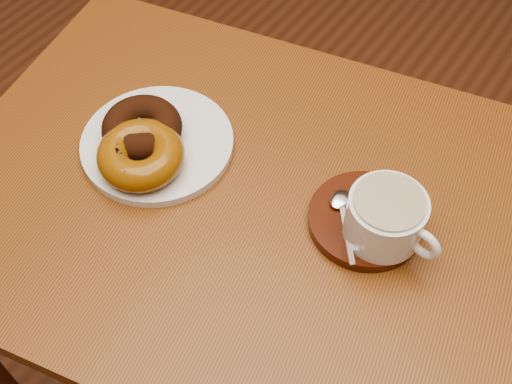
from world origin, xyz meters
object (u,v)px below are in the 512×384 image
Objects in this scene: donut_plate at (157,143)px; saucer at (365,220)px; coffee_cup at (387,218)px; cafe_table at (245,242)px.

donut_plate is 1.45× the size of saucer.
donut_plate is 0.33m from coffee_cup.
coffee_cup is at bearing -20.27° from saucer.
donut_plate is 1.68× the size of coffee_cup.
coffee_cup reaches higher than donut_plate.
cafe_table is 0.19m from donut_plate.
coffee_cup is (0.03, -0.01, 0.04)m from saucer.
saucer is at bearing 169.56° from coffee_cup.
saucer is at bearing 9.79° from donut_plate.
coffee_cup reaches higher than saucer.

